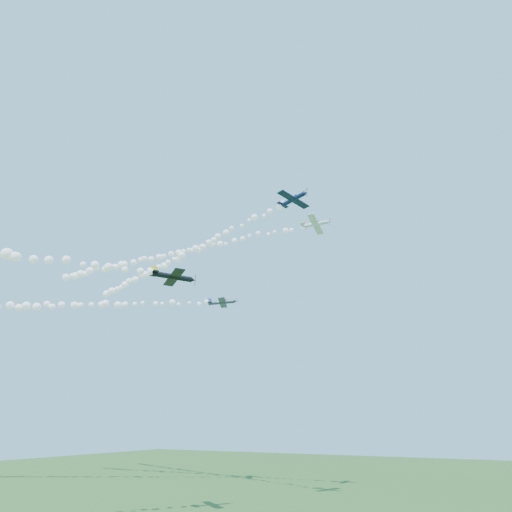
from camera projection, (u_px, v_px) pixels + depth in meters
The scene contains 8 objects.
ground at pixel (247, 502), 77.61m from camera, with size 260.00×260.00×0.00m, color #264A1C.
plane_white at pixel (316, 224), 94.24m from camera, with size 6.93×7.00×2.34m.
smoke_trail_white at pixel (167, 255), 110.79m from camera, with size 76.53×4.83×2.93m, color white, non-canonical shape.
plane_navy at pixel (294, 199), 82.26m from camera, with size 7.18×7.58×2.00m.
smoke_trail_navy at pixel (171, 261), 113.02m from camera, with size 79.82×30.68×2.85m, color white, non-canonical shape.
plane_grey at pixel (222, 302), 106.29m from camera, with size 7.38×7.83×2.07m.
smoke_trail_grey at pixel (72, 305), 106.83m from camera, with size 63.65×33.78×3.38m, color white, non-canonical shape.
plane_black at pixel (174, 277), 68.44m from camera, with size 7.25×6.84×2.51m.
Camera 1 is at (43.14, -77.42, 13.26)m, focal length 30.00 mm.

